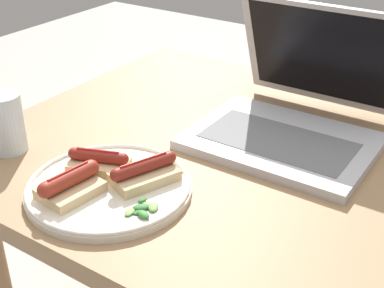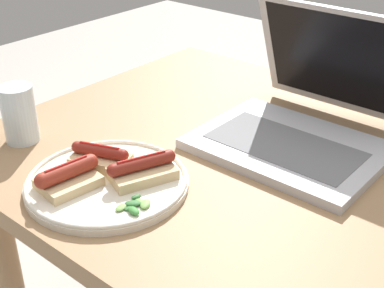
# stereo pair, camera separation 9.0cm
# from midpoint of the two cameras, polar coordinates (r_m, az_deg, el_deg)

# --- Properties ---
(desk) EXTENTS (1.02, 0.81, 0.73)m
(desk) POSITION_cam_midpoint_polar(r_m,az_deg,el_deg) (1.05, 9.32, -6.35)
(desk) COLOR #93704C
(desk) RESTS_ON ground_plane
(laptop) EXTENTS (0.34, 0.34, 0.25)m
(laptop) POSITION_cam_midpoint_polar(r_m,az_deg,el_deg) (1.05, 14.25, 2.37)
(laptop) COLOR #B7B7BC
(laptop) RESTS_ON desk
(plate) EXTENTS (0.27, 0.27, 0.02)m
(plate) POSITION_cam_midpoint_polar(r_m,az_deg,el_deg) (0.90, -6.22, -4.10)
(plate) COLOR silver
(plate) RESTS_ON desk
(sausage_toast_left) EXTENTS (0.11, 0.09, 0.04)m
(sausage_toast_left) POSITION_cam_midpoint_polar(r_m,az_deg,el_deg) (0.93, -7.03, -1.52)
(sausage_toast_left) COLOR #D6B784
(sausage_toast_left) RESTS_ON plate
(sausage_toast_middle) EXTENTS (0.10, 0.12, 0.04)m
(sausage_toast_middle) POSITION_cam_midpoint_polar(r_m,az_deg,el_deg) (0.89, -2.46, -2.84)
(sausage_toast_middle) COLOR #D6B784
(sausage_toast_middle) RESTS_ON plate
(sausage_toast_right) EXTENTS (0.09, 0.11, 0.05)m
(sausage_toast_right) POSITION_cam_midpoint_polar(r_m,az_deg,el_deg) (0.88, -10.28, -3.56)
(sausage_toast_right) COLOR #D6B784
(sausage_toast_right) RESTS_ON plate
(salad_pile) EXTENTS (0.05, 0.06, 0.01)m
(salad_pile) POSITION_cam_midpoint_polar(r_m,az_deg,el_deg) (0.83, -2.97, -6.64)
(salad_pile) COLOR #709E4C
(salad_pile) RESTS_ON plate
(drinking_glass) EXTENTS (0.06, 0.06, 0.11)m
(drinking_glass) POSITION_cam_midpoint_polar(r_m,az_deg,el_deg) (1.05, -15.66, 3.02)
(drinking_glass) COLOR silver
(drinking_glass) RESTS_ON desk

